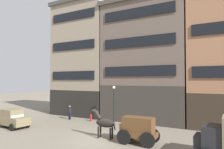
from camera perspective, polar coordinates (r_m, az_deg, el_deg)
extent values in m
plane|color=slate|center=(17.78, -3.88, -17.06)|extent=(120.00, 120.00, 0.00)
cube|color=black|center=(29.79, -7.45, -7.43)|extent=(8.14, 5.26, 3.41)
cube|color=gray|center=(29.98, -7.40, 7.12)|extent=(8.14, 5.26, 11.73)
cube|color=#47423D|center=(31.49, -7.36, 18.18)|extent=(8.64, 5.76, 0.50)
cube|color=black|center=(27.54, -10.79, -0.26)|extent=(6.84, 0.12, 1.10)
cube|color=black|center=(27.90, -10.74, 7.79)|extent=(6.84, 0.12, 1.10)
cube|color=black|center=(28.80, -10.70, 15.48)|extent=(6.84, 0.12, 1.10)
cube|color=#38332D|center=(25.39, 9.36, -7.61)|extent=(9.76, 5.26, 4.15)
cube|color=#66564C|center=(25.60, 9.29, 7.89)|extent=(9.76, 5.26, 9.60)
cube|color=#47423D|center=(26.89, 9.24, 18.57)|extent=(10.26, 5.76, 0.50)
cube|color=black|center=(22.76, 7.00, 0.95)|extent=(8.20, 0.12, 1.10)
cube|color=black|center=(23.13, 6.97, 8.90)|extent=(8.20, 0.12, 1.10)
cube|color=black|center=(23.92, 6.94, 16.46)|extent=(8.20, 0.12, 1.10)
cube|color=brown|center=(16.32, 7.24, -15.93)|extent=(2.76, 1.42, 0.36)
cube|color=brown|center=(16.15, 7.23, -13.42)|extent=(2.34, 1.21, 1.10)
cube|color=brown|center=(16.62, 3.39, -13.97)|extent=(0.45, 1.06, 0.50)
cylinder|color=black|center=(16.04, 3.19, -16.75)|extent=(1.10, 0.13, 1.10)
cylinder|color=black|center=(17.31, 5.15, -15.61)|extent=(1.10, 0.13, 1.10)
cylinder|color=black|center=(15.43, 9.62, -17.34)|extent=(1.10, 0.13, 1.10)
cylinder|color=black|center=(16.75, 11.11, -16.07)|extent=(1.10, 0.13, 1.10)
ellipsoid|color=black|center=(17.47, -1.84, -13.14)|extent=(1.73, 0.68, 0.70)
cylinder|color=black|center=(17.72, -3.93, -11.00)|extent=(0.68, 0.35, 0.76)
ellipsoid|color=black|center=(17.88, -5.05, -9.94)|extent=(0.57, 0.27, 0.30)
cylinder|color=black|center=(17.14, 0.60, -13.88)|extent=(0.27, 0.11, 0.65)
cylinder|color=black|center=(17.76, -3.75, -15.50)|extent=(0.14, 0.14, 0.95)
cylinder|color=black|center=(18.06, -3.15, -15.26)|extent=(0.14, 0.14, 0.95)
cylinder|color=black|center=(17.24, -0.47, -15.93)|extent=(0.14, 0.14, 0.95)
cylinder|color=black|center=(17.55, 0.09, -15.67)|extent=(0.14, 0.14, 0.95)
cube|color=black|center=(14.48, 26.39, -15.32)|extent=(1.42, 1.71, 1.50)
cube|color=black|center=(14.61, 23.55, -16.43)|extent=(0.91, 1.45, 0.80)
cube|color=silver|center=(14.45, 24.54, -14.34)|extent=(0.20, 1.36, 0.64)
cylinder|color=black|center=(15.64, 24.94, -17.49)|extent=(0.84, 0.23, 0.84)
cube|color=#7A6B4C|center=(23.58, -25.51, -11.24)|extent=(3.79, 1.82, 0.80)
cube|color=#7A6B4C|center=(23.59, -25.68, -9.39)|extent=(1.88, 1.55, 0.70)
cube|color=silver|center=(22.89, -24.56, -9.97)|extent=(0.41, 1.33, 0.56)
cylinder|color=black|center=(23.12, -22.11, -12.48)|extent=(0.67, 0.22, 0.66)
cylinder|color=black|center=(22.21, -25.76, -12.90)|extent=(0.67, 0.22, 0.66)
cylinder|color=black|center=(25.09, -25.32, -11.57)|extent=(0.67, 0.22, 0.66)
cylinder|color=black|center=(26.19, -11.68, -11.05)|extent=(0.16, 0.16, 0.85)
cylinder|color=black|center=(26.06, -11.34, -11.10)|extent=(0.16, 0.16, 0.85)
cylinder|color=black|center=(26.01, -11.50, -9.48)|extent=(0.50, 0.50, 0.62)
sphere|color=tan|center=(25.95, -11.50, -8.52)|extent=(0.22, 0.22, 0.22)
cylinder|color=black|center=(25.94, -11.50, -8.30)|extent=(0.28, 0.28, 0.02)
cylinder|color=black|center=(25.93, -11.50, -8.19)|extent=(0.18, 0.18, 0.09)
cylinder|color=black|center=(22.86, 0.51, -8.74)|extent=(0.12, 0.12, 3.80)
sphere|color=silver|center=(22.69, 0.51, -3.57)|extent=(0.32, 0.32, 0.32)
cylinder|color=maroon|center=(24.74, -5.77, -11.81)|extent=(0.24, 0.24, 0.70)
sphere|color=maroon|center=(24.68, -5.77, -10.97)|extent=(0.22, 0.22, 0.22)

